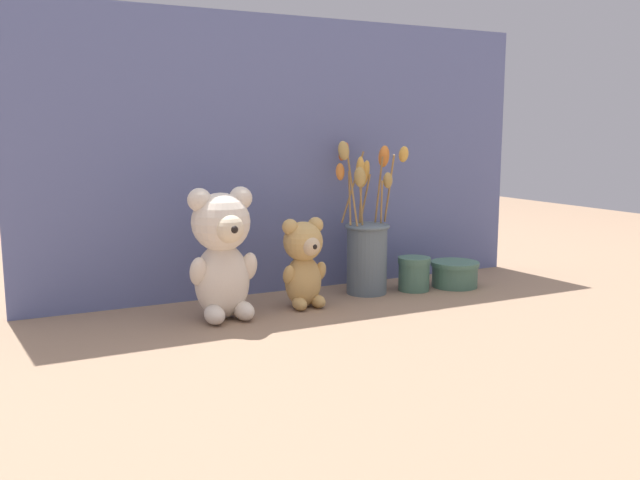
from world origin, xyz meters
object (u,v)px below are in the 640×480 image
object	(u,v)px
flower_vase	(367,244)
decorative_tin_short	(414,274)
teddy_bear_medium	(304,261)
teddy_bear_large	(223,251)
decorative_tin_tall	(455,274)

from	to	relation	value
flower_vase	decorative_tin_short	size ratio (longest dim) A/B	4.46
teddy_bear_medium	flower_vase	world-z (taller)	flower_vase
teddy_bear_large	flower_vase	size ratio (longest dim) A/B	0.75
teddy_bear_large	decorative_tin_tall	bearing A→B (deg)	2.61
teddy_bear_medium	flower_vase	bearing A→B (deg)	15.48
flower_vase	decorative_tin_short	bearing A→B (deg)	-13.62
teddy_bear_medium	decorative_tin_short	xyz separation A→B (m)	(0.29, 0.02, -0.06)
teddy_bear_medium	flower_vase	size ratio (longest dim) A/B	0.54
decorative_tin_tall	decorative_tin_short	world-z (taller)	decorative_tin_short
flower_vase	decorative_tin_short	world-z (taller)	flower_vase
teddy_bear_large	teddy_bear_medium	world-z (taller)	teddy_bear_large
decorative_tin_tall	teddy_bear_large	bearing A→B (deg)	-177.39
teddy_bear_medium	decorative_tin_tall	bearing A→B (deg)	1.82
decorative_tin_tall	decorative_tin_short	size ratio (longest dim) A/B	1.46
decorative_tin_tall	flower_vase	bearing A→B (deg)	170.46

